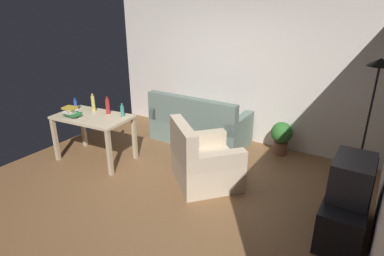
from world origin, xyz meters
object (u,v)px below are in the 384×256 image
(bottle_blue, at_px, (75,105))
(bottle_red, at_px, (108,106))
(tv, at_px, (353,177))
(bottle_squat, at_px, (93,103))
(tv_stand, at_px, (345,213))
(book_stack, at_px, (71,112))
(bottle_tall, at_px, (122,111))
(armchair, at_px, (202,162))
(potted_plant, at_px, (281,136))
(couch, at_px, (199,126))
(desk, at_px, (93,122))
(torchiere_lamp, at_px, (375,90))

(bottle_blue, bearing_deg, bottle_red, 14.22)
(tv, relative_size, bottle_squat, 2.01)
(tv_stand, xyz_separation_m, bottle_red, (-3.62, 0.00, 0.65))
(tv_stand, bearing_deg, book_stack, 95.91)
(tv, distance_m, bottle_tall, 3.34)
(armchair, xyz_separation_m, bottle_red, (-1.72, -0.08, 0.56))
(book_stack, bearing_deg, potted_plant, 36.23)
(couch, bearing_deg, tv_stand, 154.32)
(bottle_squat, bearing_deg, book_stack, -101.48)
(couch, bearing_deg, bottle_red, 54.12)
(tv, xyz_separation_m, book_stack, (-4.00, -0.41, 0.14))
(potted_plant, distance_m, bottle_tall, 2.67)
(bottle_squat, bearing_deg, couch, 47.21)
(bottle_blue, height_order, bottle_tall, bottle_tall)
(armchair, height_order, bottle_squat, bottle_squat)
(desk, distance_m, bottle_squat, 0.34)
(bottle_tall, bearing_deg, bottle_squat, -174.27)
(couch, height_order, tv_stand, couch)
(armchair, bearing_deg, book_stack, 54.87)
(book_stack, bearing_deg, bottle_red, 48.24)
(tv, xyz_separation_m, desk, (-3.76, -0.21, -0.05))
(armchair, xyz_separation_m, bottle_blue, (-2.32, -0.24, 0.53))
(torchiere_lamp, bearing_deg, bottle_squat, -163.48)
(couch, relative_size, armchair, 1.42)
(tv, relative_size, armchair, 0.49)
(armchair, xyz_separation_m, book_stack, (-2.09, -0.50, 0.52))
(potted_plant, relative_size, bottle_squat, 1.91)
(desk, relative_size, armchair, 1.02)
(bottle_blue, bearing_deg, bottle_squat, 21.07)
(desk, xyz_separation_m, book_stack, (-0.24, -0.20, 0.19))
(tv_stand, distance_m, bottle_tall, 3.39)
(tv, distance_m, torchiere_lamp, 1.33)
(tv, bearing_deg, armchair, 87.39)
(bottle_blue, distance_m, bottle_tall, 0.90)
(bottle_blue, height_order, bottle_squat, bottle_squat)
(tv, xyz_separation_m, armchair, (-1.90, 0.09, -0.38))
(tv_stand, distance_m, bottle_squat, 3.97)
(bottle_tall, bearing_deg, tv_stand, -0.44)
(couch, height_order, bottle_squat, bottle_squat)
(potted_plant, relative_size, bottle_red, 2.02)
(tv, xyz_separation_m, bottle_red, (-3.63, 0.00, 0.19))
(couch, relative_size, bottle_squat, 5.85)
(tv, bearing_deg, bottle_red, 89.97)
(tv_stand, distance_m, armchair, 1.90)
(tv_stand, relative_size, bottle_squat, 3.68)
(desk, height_order, bottle_blue, bottle_blue)
(bottle_blue, bearing_deg, tv_stand, 2.02)
(bottle_red, bearing_deg, potted_plant, 33.92)
(tv, distance_m, bottle_red, 3.63)
(desk, relative_size, bottle_tall, 5.89)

